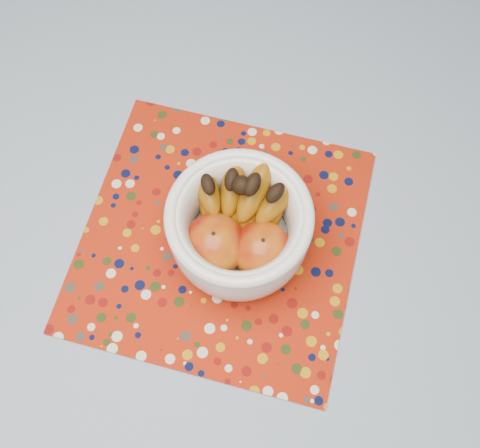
# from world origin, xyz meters

# --- Properties ---
(table) EXTENTS (1.20, 1.20, 0.75)m
(table) POSITION_xyz_m (0.00, 0.00, 0.67)
(table) COLOR brown
(table) RESTS_ON ground
(tablecloth) EXTENTS (1.32, 1.32, 0.01)m
(tablecloth) POSITION_xyz_m (0.00, 0.00, 0.76)
(tablecloth) COLOR slate
(tablecloth) RESTS_ON table
(placemat) EXTENTS (0.42, 0.42, 0.00)m
(placemat) POSITION_xyz_m (0.09, 0.12, 0.76)
(placemat) COLOR #9C1C08
(placemat) RESTS_ON tablecloth
(fruit_bowl) EXTENTS (0.21, 0.20, 0.14)m
(fruit_bowl) POSITION_xyz_m (0.12, 0.12, 0.83)
(fruit_bowl) COLOR white
(fruit_bowl) RESTS_ON placemat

